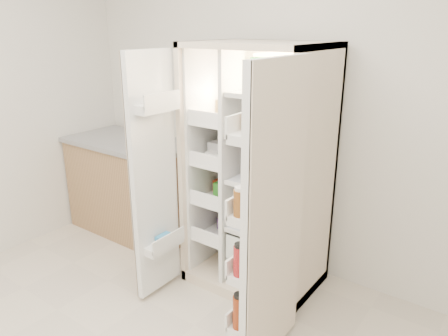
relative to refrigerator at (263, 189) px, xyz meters
The scene contains 5 objects.
wall_back 0.70m from the refrigerator, 96.67° to the left, with size 4.00×0.02×2.70m, color silver.
refrigerator is the anchor object (origin of this frame).
freezer_door 0.81m from the refrigerator, 130.40° to the right, with size 0.15×0.40×1.72m.
fridge_door 0.85m from the refrigerator, 56.12° to the right, with size 0.17×0.58×1.72m.
kitchen_counter 1.45m from the refrigerator, behind, with size 1.24×0.66×0.90m.
Camera 1 is at (1.54, -0.89, 1.90)m, focal length 34.00 mm.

